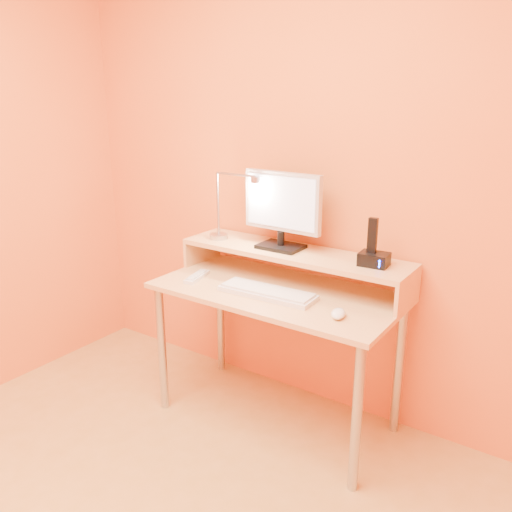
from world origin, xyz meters
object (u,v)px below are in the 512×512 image
Objects in this scene: phone_dock at (374,259)px; mouse at (338,314)px; keyboard at (267,293)px; remote_control at (197,277)px; lamp_base at (219,236)px; monitor_panel at (282,202)px.

phone_dock is 0.34m from mouse.
keyboard is 0.39m from mouse.
mouse is 0.82m from remote_control.
lamp_base is at bearing 83.68° from remote_control.
mouse reaches higher than keyboard.
keyboard is at bearing -154.66° from phone_dock.
mouse is at bearing -16.93° from lamp_base.
phone_dock is at bearing 0.96° from monitor_panel.
lamp_base is 0.51× the size of remote_control.
phone_dock is (0.50, -0.01, -0.21)m from monitor_panel.
monitor_panel is at bearing 130.33° from mouse.
lamp_base is at bearing -171.80° from monitor_panel.
keyboard is at bearing -70.99° from monitor_panel.
monitor_panel reaches higher than lamp_base.
phone_dock reaches higher than lamp_base.
monitor_panel is at bearing 6.08° from lamp_base.
mouse is at bearing -30.34° from monitor_panel.
lamp_base is 0.87m from phone_dock.
lamp_base is 0.27m from remote_control.
keyboard is (-0.42, -0.24, -0.18)m from phone_dock.
lamp_base is 0.52m from keyboard.
keyboard is 0.43m from remote_control.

